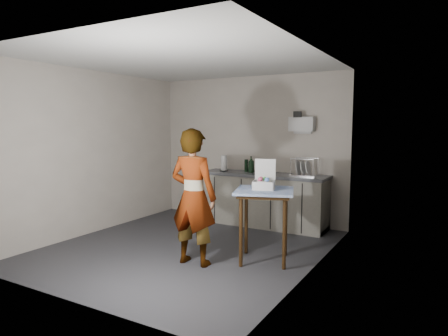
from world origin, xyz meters
The scene contains 15 objects.
ground centered at (0.00, 0.00, 0.00)m, with size 4.00×4.00×0.00m, color #2D2D32.
wall_back centered at (0.00, 1.99, 1.30)m, with size 3.60×0.02×2.60m, color beige.
wall_right centered at (1.79, 0.00, 1.30)m, with size 0.02×4.00×2.60m, color beige.
wall_left centered at (-1.79, 0.00, 1.30)m, with size 0.02×4.00×2.60m, color beige.
ceiling centered at (0.00, 0.00, 2.60)m, with size 3.60×4.00×0.01m, color white.
kitchen_counter centered at (0.40, 1.70, 0.43)m, with size 2.24×0.62×0.91m.
wall_shelf centered at (1.00, 1.92, 1.75)m, with size 0.42×0.18×0.37m.
side_table centered at (1.17, 0.04, 0.81)m, with size 0.91×0.91×0.93m.
standing_man centered at (0.45, -0.49, 0.85)m, with size 0.62×0.41×1.70m, color #B2A593.
soap_bottle centered at (0.18, 1.69, 1.05)m, with size 0.11×0.11×0.28m, color black.
soda_can centered at (0.32, 1.75, 0.96)m, with size 0.06×0.06×0.11m, color red.
dark_bottle centered at (0.05, 1.76, 1.02)m, with size 0.06×0.06×0.22m, color black.
paper_towel centered at (-0.35, 1.65, 1.04)m, with size 0.16×0.16×0.28m.
dish_rack centered at (1.11, 1.74, 0.98)m, with size 0.42×0.31×0.29m.
bakery_box centered at (1.14, 0.07, 1.01)m, with size 0.33×0.34×0.37m.
Camera 1 is at (3.19, -4.53, 1.74)m, focal length 32.00 mm.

